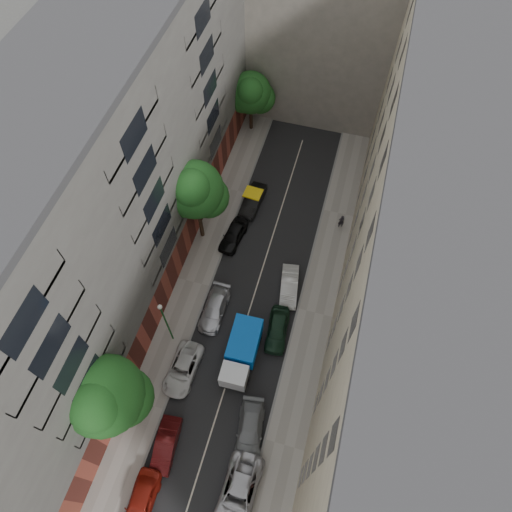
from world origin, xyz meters
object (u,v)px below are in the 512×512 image
(car_left_4, at_px, (233,235))
(car_left_2, at_px, (183,369))
(tree_far, at_px, (251,95))
(pedestrian, at_px, (341,221))
(tree_mid, at_px, (196,192))
(car_right_0, at_px, (238,494))
(lamp_post, at_px, (165,319))
(tree_near, at_px, (106,398))
(car_left_5, at_px, (253,201))
(tarp_truck, at_px, (242,352))
(car_left_3, at_px, (214,309))
(car_left_0, at_px, (141,503))
(car_right_1, at_px, (250,430))
(car_right_3, at_px, (289,286))
(car_right_2, at_px, (277,329))
(car_left_1, at_px, (166,445))

(car_left_4, bearing_deg, car_left_2, -82.90)
(car_left_4, xyz_separation_m, tree_far, (-2.36, 14.49, 4.04))
(pedestrian, bearing_deg, tree_mid, -1.75)
(car_right_0, distance_m, lamp_post, 13.24)
(tree_near, height_order, pedestrian, tree_near)
(pedestrian, bearing_deg, car_left_5, -24.38)
(tree_near, height_order, tree_mid, tree_mid)
(tarp_truck, height_order, tree_near, tree_near)
(car_left_3, xyz_separation_m, car_right_0, (5.98, -12.80, 0.09))
(tree_near, bearing_deg, tarp_truck, 45.20)
(tree_far, bearing_deg, tree_near, -90.82)
(car_left_0, xyz_separation_m, car_right_1, (5.87, 6.54, -0.08))
(car_right_1, distance_m, tree_mid, 19.09)
(car_right_1, xyz_separation_m, lamp_post, (-8.18, 5.35, 3.37))
(tree_near, bearing_deg, car_left_2, 59.39)
(car_right_1, bearing_deg, car_right_3, 81.49)
(pedestrian, bearing_deg, car_right_2, 53.12)
(car_left_4, height_order, car_left_5, car_left_5)
(car_left_1, xyz_separation_m, lamp_post, (-2.58, 7.95, 3.37))
(tree_mid, relative_size, pedestrian, 5.79)
(tree_near, xyz_separation_m, lamp_post, (0.90, 6.93, -2.33))
(tarp_truck, distance_m, car_right_3, 7.42)
(car_left_3, xyz_separation_m, pedestrian, (8.75, 11.68, 0.30))
(car_left_3, relative_size, tree_near, 0.49)
(tarp_truck, relative_size, car_left_4, 1.37)
(car_left_0, height_order, car_left_4, car_left_0)
(car_left_4, xyz_separation_m, tree_near, (-2.82, -17.78, 5.69))
(tree_near, bearing_deg, car_right_2, 47.12)
(tree_mid, bearing_deg, car_left_5, 54.48)
(car_left_4, xyz_separation_m, car_right_3, (6.26, -3.80, -0.01))
(car_left_1, relative_size, car_right_1, 0.87)
(lamp_post, bearing_deg, car_left_5, 80.41)
(car_right_3, bearing_deg, car_left_1, -119.86)
(tree_mid, bearing_deg, pedestrian, 20.52)
(car_left_3, relative_size, tree_mid, 0.48)
(car_left_4, bearing_deg, car_left_3, -77.45)
(tarp_truck, xyz_separation_m, car_right_2, (2.20, 2.85, -0.68))
(car_left_1, bearing_deg, car_left_5, 84.49)
(car_left_0, height_order, tree_far, tree_far)
(pedestrian, bearing_deg, car_left_1, 46.81)
(car_right_1, bearing_deg, car_left_3, 114.57)
(car_right_3, bearing_deg, tarp_truck, -116.72)
(car_left_5, xyz_separation_m, car_right_2, (5.60, -12.40, 0.00))
(car_left_0, bearing_deg, tree_far, 92.43)
(car_left_5, distance_m, car_right_0, 25.51)
(car_left_5, bearing_deg, tarp_truck, -73.35)
(car_left_3, relative_size, car_right_0, 0.84)
(car_left_1, distance_m, car_right_2, 12.17)
(car_right_0, bearing_deg, car_right_3, 92.28)
(car_right_2, xyz_separation_m, lamp_post, (-8.18, -2.85, 3.32))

